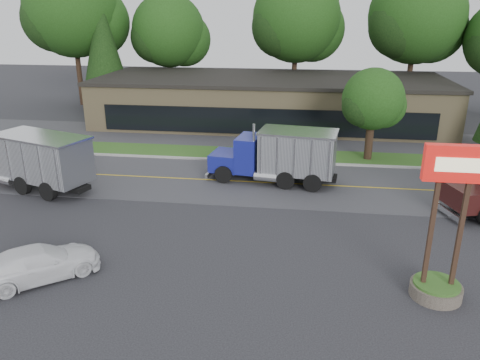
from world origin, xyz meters
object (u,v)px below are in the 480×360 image
at_px(bilo_sign, 443,249).
at_px(rally_car, 39,263).
at_px(dump_truck_red, 27,158).
at_px(dump_truck_blue, 280,155).

relative_size(bilo_sign, rally_car, 1.26).
bearing_deg(dump_truck_red, dump_truck_blue, -150.12).
bearing_deg(dump_truck_blue, bilo_sign, 127.30).
relative_size(bilo_sign, dump_truck_red, 0.58).
distance_m(bilo_sign, rally_car, 15.58).
xyz_separation_m(dump_truck_blue, rally_car, (-8.91, -12.63, -1.12)).
distance_m(dump_truck_red, rally_car, 11.62).
bearing_deg(dump_truck_blue, dump_truck_red, 18.81).
height_order(dump_truck_red, dump_truck_blue, same).
height_order(bilo_sign, rally_car, bilo_sign).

